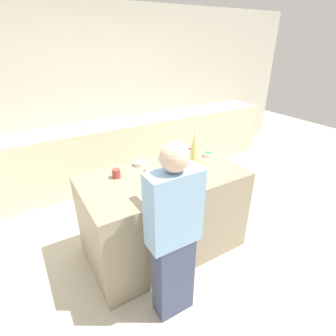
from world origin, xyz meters
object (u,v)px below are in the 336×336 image
at_px(candy_bowl_near_tray_left, 139,163).
at_px(mug, 116,173).
at_px(decorative_tree, 194,147).
at_px(person, 173,236).
at_px(candy_bowl_beside_tree, 192,151).
at_px(candy_bowl_center_rear, 166,157).
at_px(candy_bowl_far_left, 208,154).
at_px(baking_tray, 177,175).
at_px(gingerbread_house, 177,164).

xyz_separation_m(candy_bowl_near_tray_left, mug, (-0.30, -0.14, 0.02)).
height_order(decorative_tree, person, person).
bearing_deg(person, mug, 96.61).
relative_size(candy_bowl_beside_tree, candy_bowl_center_rear, 0.94).
bearing_deg(candy_bowl_far_left, baking_tray, -159.25).
distance_m(gingerbread_house, candy_bowl_near_tray_left, 0.47).
bearing_deg(candy_bowl_beside_tree, candy_bowl_far_left, -59.90).
xyz_separation_m(candy_bowl_center_rear, person, (-0.53, -0.99, -0.15)).
xyz_separation_m(baking_tray, candy_bowl_beside_tree, (0.45, 0.39, 0.02)).
bearing_deg(person, baking_tray, 55.10).
distance_m(candy_bowl_near_tray_left, candy_bowl_beside_tree, 0.67).
height_order(decorative_tree, candy_bowl_near_tray_left, decorative_tree).
bearing_deg(baking_tray, candy_bowl_center_rear, 74.86).
bearing_deg(baking_tray, candy_bowl_beside_tree, 40.27).
height_order(candy_bowl_near_tray_left, mug, mug).
height_order(candy_bowl_near_tray_left, candy_bowl_center_rear, candy_bowl_center_rear).
distance_m(decorative_tree, candy_bowl_near_tray_left, 0.60).
bearing_deg(gingerbread_house, baking_tray, -154.71).
xyz_separation_m(baking_tray, gingerbread_house, (0.00, 0.00, 0.12)).
bearing_deg(candy_bowl_near_tray_left, mug, -155.75).
relative_size(baking_tray, candy_bowl_center_rear, 2.98).
bearing_deg(person, gingerbread_house, 55.08).
bearing_deg(mug, candy_bowl_beside_tree, 6.98).
relative_size(decorative_tree, mug, 4.34).
bearing_deg(gingerbread_house, candy_bowl_beside_tree, 40.28).
bearing_deg(candy_bowl_beside_tree, candy_bowl_center_rear, 178.88).
distance_m(gingerbread_house, candy_bowl_center_rear, 0.42).
bearing_deg(decorative_tree, person, -134.25).
xyz_separation_m(decorative_tree, candy_bowl_near_tray_left, (-0.50, 0.28, -0.17)).
distance_m(baking_tray, candy_bowl_center_rear, 0.41).
xyz_separation_m(baking_tray, candy_bowl_far_left, (0.56, 0.21, 0.02)).
bearing_deg(person, candy_bowl_near_tray_left, 78.50).
bearing_deg(gingerbread_house, mug, 152.95).
height_order(gingerbread_house, decorative_tree, decorative_tree).
xyz_separation_m(candy_bowl_center_rear, mug, (-0.63, -0.13, 0.02)).
bearing_deg(decorative_tree, baking_tray, -156.36).
distance_m(baking_tray, person, 0.74).
relative_size(baking_tray, mug, 4.39).
relative_size(gingerbread_house, mug, 3.50).
distance_m(candy_bowl_beside_tree, person, 1.33).
height_order(baking_tray, mug, mug).
bearing_deg(candy_bowl_beside_tree, decorative_tree, -122.54).
bearing_deg(candy_bowl_near_tray_left, candy_bowl_far_left, -14.03).
bearing_deg(decorative_tree, candy_bowl_near_tray_left, 151.32).
distance_m(candy_bowl_center_rear, mug, 0.64).
distance_m(candy_bowl_center_rear, person, 1.13).
xyz_separation_m(gingerbread_house, candy_bowl_far_left, (0.56, 0.21, -0.10)).
height_order(candy_bowl_beside_tree, person, person).
distance_m(gingerbread_house, mug, 0.59).
height_order(decorative_tree, candy_bowl_center_rear, decorative_tree).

